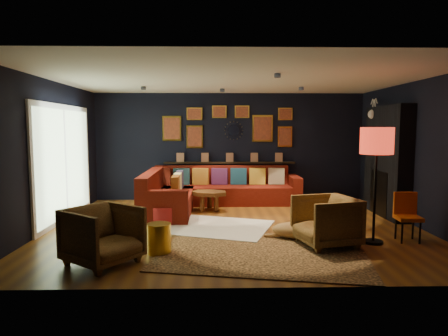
{
  "coord_description": "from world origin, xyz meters",
  "views": [
    {
      "loc": [
        -0.36,
        -6.99,
        1.76
      ],
      "look_at": [
        -0.19,
        0.3,
        1.03
      ],
      "focal_mm": 32.0,
      "sensor_mm": 36.0,
      "label": 1
    }
  ],
  "objects_px": {
    "coffee_table": "(209,195)",
    "sectional": "(204,193)",
    "armchair_left": "(103,233)",
    "pouf": "(164,215)",
    "orange_chair": "(407,213)",
    "armchair_right": "(326,219)",
    "floor_lamp": "(377,146)",
    "dog": "(299,227)",
    "gold_stool": "(159,238)"
  },
  "relations": [
    {
      "from": "coffee_table",
      "to": "sectional",
      "type": "bearing_deg",
      "value": 107.67
    },
    {
      "from": "armchair_left",
      "to": "pouf",
      "type": "bearing_deg",
      "value": 23.23
    },
    {
      "from": "orange_chair",
      "to": "armchair_right",
      "type": "bearing_deg",
      "value": -164.09
    },
    {
      "from": "armchair_left",
      "to": "orange_chair",
      "type": "relative_size",
      "value": 1.1
    },
    {
      "from": "armchair_right",
      "to": "floor_lamp",
      "type": "bearing_deg",
      "value": 84.61
    },
    {
      "from": "armchair_right",
      "to": "armchair_left",
      "type": "bearing_deg",
      "value": -91.12
    },
    {
      "from": "armchair_left",
      "to": "dog",
      "type": "distance_m",
      "value": 2.99
    },
    {
      "from": "armchair_left",
      "to": "gold_stool",
      "type": "bearing_deg",
      "value": -20.21
    },
    {
      "from": "armchair_right",
      "to": "gold_stool",
      "type": "relative_size",
      "value": 1.95
    },
    {
      "from": "armchair_left",
      "to": "gold_stool",
      "type": "distance_m",
      "value": 0.81
    },
    {
      "from": "armchair_right",
      "to": "floor_lamp",
      "type": "relative_size",
      "value": 0.47
    },
    {
      "from": "dog",
      "to": "gold_stool",
      "type": "bearing_deg",
      "value": -149.42
    },
    {
      "from": "armchair_left",
      "to": "floor_lamp",
      "type": "xyz_separation_m",
      "value": [
        3.88,
        0.85,
        1.08
      ]
    },
    {
      "from": "coffee_table",
      "to": "gold_stool",
      "type": "xyz_separation_m",
      "value": [
        -0.67,
        -2.88,
        -0.13
      ]
    },
    {
      "from": "sectional",
      "to": "armchair_right",
      "type": "xyz_separation_m",
      "value": [
        1.91,
        -3.0,
        0.09
      ]
    },
    {
      "from": "coffee_table",
      "to": "armchair_right",
      "type": "bearing_deg",
      "value": -55.48
    },
    {
      "from": "sectional",
      "to": "armchair_right",
      "type": "relative_size",
      "value": 4.13
    },
    {
      "from": "pouf",
      "to": "dog",
      "type": "relative_size",
      "value": 0.4
    },
    {
      "from": "coffee_table",
      "to": "pouf",
      "type": "height_order",
      "value": "coffee_table"
    },
    {
      "from": "orange_chair",
      "to": "floor_lamp",
      "type": "bearing_deg",
      "value": -161.4
    },
    {
      "from": "dog",
      "to": "armchair_right",
      "type": "bearing_deg",
      "value": -32.77
    },
    {
      "from": "armchair_right",
      "to": "sectional",
      "type": "bearing_deg",
      "value": -161.87
    },
    {
      "from": "floor_lamp",
      "to": "orange_chair",
      "type": "bearing_deg",
      "value": 13.68
    },
    {
      "from": "sectional",
      "to": "dog",
      "type": "relative_size",
      "value": 2.96
    },
    {
      "from": "sectional",
      "to": "coffee_table",
      "type": "relative_size",
      "value": 3.75
    },
    {
      "from": "coffee_table",
      "to": "pouf",
      "type": "distance_m",
      "value": 1.46
    },
    {
      "from": "coffee_table",
      "to": "armchair_left",
      "type": "distance_m",
      "value": 3.57
    },
    {
      "from": "pouf",
      "to": "armchair_right",
      "type": "height_order",
      "value": "armchair_right"
    },
    {
      "from": "orange_chair",
      "to": "floor_lamp",
      "type": "relative_size",
      "value": 0.43
    },
    {
      "from": "gold_stool",
      "to": "floor_lamp",
      "type": "height_order",
      "value": "floor_lamp"
    },
    {
      "from": "armchair_left",
      "to": "floor_lamp",
      "type": "relative_size",
      "value": 0.47
    },
    {
      "from": "sectional",
      "to": "armchair_left",
      "type": "distance_m",
      "value": 3.92
    },
    {
      "from": "sectional",
      "to": "armchair_right",
      "type": "distance_m",
      "value": 3.56
    },
    {
      "from": "armchair_left",
      "to": "coffee_table",
      "type": "bearing_deg",
      "value": 14.93
    },
    {
      "from": "armchair_left",
      "to": "gold_stool",
      "type": "height_order",
      "value": "armchair_left"
    },
    {
      "from": "armchair_right",
      "to": "pouf",
      "type": "bearing_deg",
      "value": -132.53
    },
    {
      "from": "dog",
      "to": "sectional",
      "type": "bearing_deg",
      "value": 134.48
    },
    {
      "from": "floor_lamp",
      "to": "dog",
      "type": "distance_m",
      "value": 1.72
    },
    {
      "from": "pouf",
      "to": "floor_lamp",
      "type": "height_order",
      "value": "floor_lamp"
    },
    {
      "from": "coffee_table",
      "to": "gold_stool",
      "type": "relative_size",
      "value": 2.14
    },
    {
      "from": "armchair_right",
      "to": "floor_lamp",
      "type": "height_order",
      "value": "floor_lamp"
    },
    {
      "from": "coffee_table",
      "to": "orange_chair",
      "type": "distance_m",
      "value": 3.89
    },
    {
      "from": "pouf",
      "to": "floor_lamp",
      "type": "xyz_separation_m",
      "value": [
        3.37,
        -1.27,
        1.32
      ]
    },
    {
      "from": "orange_chair",
      "to": "floor_lamp",
      "type": "height_order",
      "value": "floor_lamp"
    },
    {
      "from": "sectional",
      "to": "floor_lamp",
      "type": "distance_m",
      "value": 4.1
    },
    {
      "from": "sectional",
      "to": "floor_lamp",
      "type": "xyz_separation_m",
      "value": [
        2.68,
        -2.88,
        1.18
      ]
    },
    {
      "from": "pouf",
      "to": "dog",
      "type": "distance_m",
      "value": 2.5
    },
    {
      "from": "orange_chair",
      "to": "dog",
      "type": "bearing_deg",
      "value": -177.86
    },
    {
      "from": "sectional",
      "to": "armchair_right",
      "type": "height_order",
      "value": "sectional"
    },
    {
      "from": "sectional",
      "to": "pouf",
      "type": "height_order",
      "value": "sectional"
    }
  ]
}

